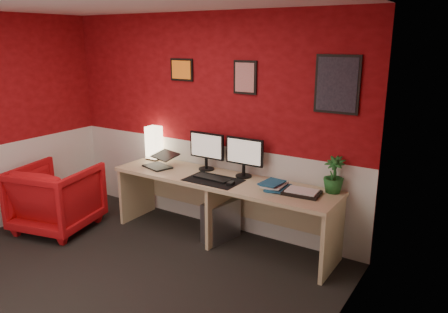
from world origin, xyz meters
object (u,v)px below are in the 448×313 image
desk (222,210)px  laptop (157,158)px  zen_tray (302,193)px  potted_plant (334,175)px  pc_tower (221,220)px  monitor_right (244,151)px  monitor_left (206,145)px  armchair (57,197)px  shoji_lamp (154,144)px

desk → laptop: 1.00m
zen_tray → potted_plant: size_ratio=0.96×
pc_tower → laptop: bearing=-164.5°
monitor_right → zen_tray: 0.83m
monitor_left → armchair: size_ratio=0.67×
shoji_lamp → monitor_right: size_ratio=0.69×
shoji_lamp → zen_tray: shoji_lamp is taller
laptop → armchair: (-0.94, -0.73, -0.45)m
laptop → zen_tray: laptop is taller
pc_tower → monitor_right: bearing=52.6°
zen_tray → armchair: 2.88m
monitor_right → pc_tower: 0.84m
desk → monitor_left: 0.76m
zen_tray → armchair: armchair is taller
desk → monitor_right: 0.70m
zen_tray → pc_tower: (-0.95, 0.01, -0.52)m
monitor_right → pc_tower: monitor_right is taller
monitor_left → zen_tray: (1.26, -0.18, -0.28)m
pc_tower → desk: bearing=-31.3°
laptop → monitor_right: bearing=28.8°
desk → shoji_lamp: 1.29m
shoji_lamp → potted_plant: 2.31m
potted_plant → armchair: size_ratio=0.42×
zen_tray → potted_plant: bearing=42.9°
zen_tray → shoji_lamp: bearing=174.6°
shoji_lamp → laptop: shoji_lamp is taller
pc_tower → armchair: 1.97m
laptop → pc_tower: (0.85, 0.07, -0.61)m
shoji_lamp → armchair: 1.31m
shoji_lamp → potted_plant: shoji_lamp is taller
monitor_left → pc_tower: (0.31, -0.17, -0.80)m
monitor_left → laptop: bearing=-156.1°
monitor_left → monitor_right: (0.50, -0.00, 0.00)m
potted_plant → zen_tray: bearing=-137.1°
laptop → armchair: laptop is taller
desk → laptop: bearing=-176.9°
monitor_left → monitor_right: same height
armchair → zen_tray: bearing=-177.0°
monitor_right → potted_plant: bearing=2.4°
laptop → monitor_left: (0.54, 0.24, 0.18)m
potted_plant → pc_tower: 1.39m
pc_tower → shoji_lamp: bearing=-178.6°
zen_tray → pc_tower: size_ratio=0.78×
laptop → potted_plant: potted_plant is taller
monitor_left → potted_plant: 1.50m
laptop → zen_tray: 1.81m
potted_plant → desk: bearing=-168.7°
desk → monitor_right: (0.17, 0.19, 0.66)m
shoji_lamp → pc_tower: bearing=-9.5°
laptop → zen_tray: (1.80, 0.06, -0.09)m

